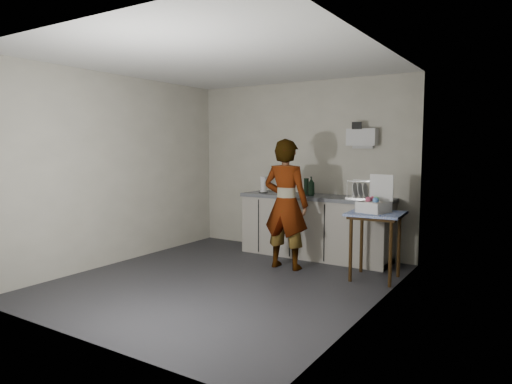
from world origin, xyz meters
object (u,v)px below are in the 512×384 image
Objects in this scene: standing_man at (286,204)px; dish_rack at (361,194)px; kitchen_counter at (315,228)px; soap_bottle at (311,186)px; bakery_box at (374,204)px; soda_can at (311,191)px; side_table at (376,221)px; dark_bottle at (306,186)px; paper_towel at (263,185)px.

standing_man is 1.07m from dish_rack.
kitchen_counter is 0.63m from soap_bottle.
bakery_box reaches higher than dish_rack.
soap_bottle reaches higher than soda_can.
side_table is 1.33m from soap_bottle.
soda_can is 0.47× the size of dark_bottle.
standing_man is at bearing -92.02° from soap_bottle.
standing_man is (-0.07, -0.77, 0.43)m from kitchen_counter.
dish_rack reaches higher than paper_towel.
paper_towel is at bearing -172.59° from soda_can.
side_table is at bearing -27.09° from soap_bottle.
soda_can is at bearing -91.50° from standing_man.
kitchen_counter is 2.71× the size of side_table.
standing_man reaches higher than side_table.
paper_towel reaches higher than side_table.
soda_can is 0.32× the size of dish_rack.
kitchen_counter is at bearing 51.52° from soap_bottle.
soap_bottle is at bearing 166.92° from bakery_box.
soap_bottle is 0.74m from dish_rack.
bakery_box is at bearing -27.05° from soap_bottle.
kitchen_counter is 1.04m from paper_towel.
paper_towel is (-0.84, -0.08, 0.60)m from kitchen_counter.
kitchen_counter is at bearing -97.87° from standing_man.
dark_bottle is 0.68m from paper_towel.
side_table is at bearing -56.32° from dish_rack.
standing_man reaches higher than kitchen_counter.
soap_bottle is 0.80m from paper_towel.
dark_bottle is at bearing -85.53° from standing_man.
standing_man reaches higher than bakery_box.
dark_bottle is (-0.13, 0.10, -0.02)m from soap_bottle.
side_table is 2.30× the size of dish_rack.
soap_bottle reaches higher than kitchen_counter.
bakery_box is at bearing -57.48° from dish_rack.
dish_rack is 0.80× the size of bakery_box.
dish_rack reaches higher than kitchen_counter.
paper_towel is (-0.67, -0.12, -0.00)m from dark_bottle.
soda_can is 0.25× the size of bakery_box.
dark_bottle is 1.42m from bakery_box.
kitchen_counter is at bearing 5.49° from paper_towel.
side_table is 7.20× the size of soda_can.
soap_bottle is at bearing -177.41° from dish_rack.
soap_bottle is at bearing 1.60° from paper_towel.
kitchen_counter reaches higher than side_table.
soda_can reaches higher than side_table.
dark_bottle is (-0.17, 0.04, 0.60)m from kitchen_counter.
soda_can is (-0.09, 0.02, 0.54)m from kitchen_counter.
bakery_box is at bearing -175.42° from standing_man.
soap_bottle is at bearing -128.48° from kitchen_counter.
soda_can is 0.77m from dish_rack.
paper_towel is at bearing 160.06° from side_table.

